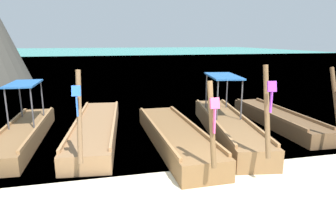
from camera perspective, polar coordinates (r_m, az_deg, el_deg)
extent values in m
plane|color=beige|center=(6.92, 7.02, -15.52)|extent=(120.00, 120.00, 0.00)
plane|color=#2DB29E|center=(67.24, -11.88, 10.36)|extent=(120.00, 120.00, 0.00)
cube|color=brown|center=(11.19, -25.42, -3.90)|extent=(1.29, 5.61, 0.51)
cube|color=#9F7246|center=(11.25, -28.07, -2.49)|extent=(0.26, 5.12, 0.10)
cube|color=#9F7246|center=(11.00, -23.04, -2.30)|extent=(0.26, 5.12, 0.10)
cylinder|color=#4C4C51|center=(10.95, -28.01, 0.44)|extent=(0.05, 0.05, 1.33)
cylinder|color=#4C4C51|center=(10.75, -24.12, 0.63)|extent=(0.05, 0.05, 1.33)
cylinder|color=#4C4C51|center=(12.53, -25.93, 2.13)|extent=(0.05, 0.05, 1.33)
cylinder|color=#4C4C51|center=(12.36, -22.51, 2.32)|extent=(0.05, 0.05, 1.33)
cube|color=#235BA3|center=(11.53, -25.44, 4.82)|extent=(0.99, 1.90, 0.06)
cube|color=olive|center=(11.01, -13.32, -3.13)|extent=(2.03, 6.68, 0.54)
cube|color=#AF7F52|center=(11.01, -16.74, -1.62)|extent=(0.70, 6.03, 0.10)
cube|color=#AF7F52|center=(10.87, -10.03, -1.43)|extent=(0.70, 6.03, 0.10)
cylinder|color=brown|center=(7.38, -16.30, -0.82)|extent=(0.19, 0.69, 2.14)
cube|color=blue|center=(7.09, -16.83, 3.80)|extent=(0.21, 0.14, 0.25)
cube|color=blue|center=(7.14, -16.67, 1.02)|extent=(0.04, 0.08, 0.46)
cube|color=brown|center=(9.85, 1.26, -4.61)|extent=(1.41, 5.95, 0.57)
cube|color=#996C3F|center=(9.61, -2.32, -2.98)|extent=(0.16, 5.46, 0.10)
cube|color=#996C3F|center=(9.93, 4.75, -2.47)|extent=(0.16, 5.46, 0.10)
cylinder|color=brown|center=(6.76, 8.23, -2.36)|extent=(0.13, 0.52, 1.91)
cube|color=#F24C8C|center=(6.54, 8.74, 1.64)|extent=(0.20, 0.11, 0.25)
cube|color=#F24C8C|center=(6.62, 8.69, -1.73)|extent=(0.03, 0.08, 0.55)
cube|color=brown|center=(11.00, 11.00, -2.79)|extent=(2.26, 6.61, 0.62)
cube|color=#9F7246|center=(10.77, 8.20, -1.04)|extent=(1.06, 5.91, 0.10)
cube|color=#9F7246|center=(11.07, 13.89, -0.92)|extent=(1.06, 5.91, 0.10)
cylinder|color=brown|center=(7.55, 18.05, 0.09)|extent=(0.23, 0.71, 2.16)
cube|color=purple|center=(7.28, 18.90, 4.56)|extent=(0.22, 0.15, 0.25)
cube|color=purple|center=(7.32, 18.75, 1.75)|extent=(0.04, 0.08, 0.48)
cylinder|color=#4C4C51|center=(10.51, 9.25, 2.12)|extent=(0.06, 0.06, 1.38)
cylinder|color=#4C4C51|center=(10.73, 13.63, 2.15)|extent=(0.06, 0.06, 1.38)
cylinder|color=#4C4C51|center=(12.38, 7.20, 3.90)|extent=(0.06, 0.06, 1.38)
cylinder|color=#4C4C51|center=(12.58, 10.98, 3.91)|extent=(0.06, 0.06, 1.38)
cube|color=#235BA3|center=(11.43, 10.34, 6.64)|extent=(1.36, 2.29, 0.06)
cube|color=brown|center=(12.78, 19.69, -1.28)|extent=(1.17, 5.55, 0.52)
cube|color=brown|center=(12.46, 17.88, -0.04)|extent=(0.18, 5.08, 0.10)
cube|color=brown|center=(12.98, 21.64, 0.18)|extent=(0.18, 5.08, 0.10)
cylinder|color=brown|center=(10.21, 28.95, 1.54)|extent=(0.14, 0.80, 2.05)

